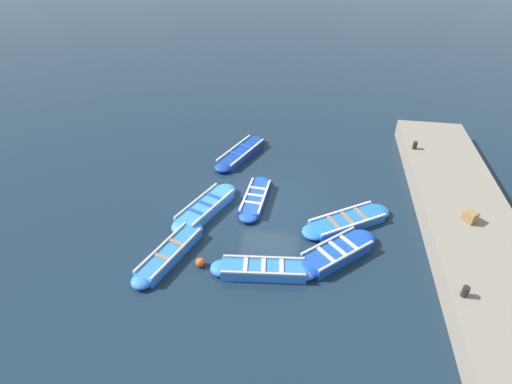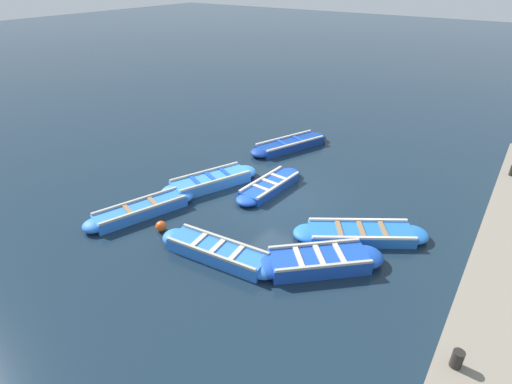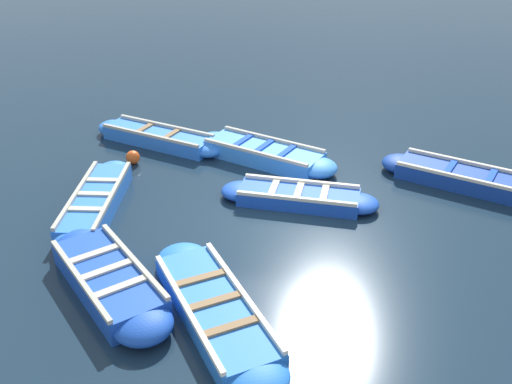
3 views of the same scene
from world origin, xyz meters
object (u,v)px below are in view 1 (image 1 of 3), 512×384
Objects in this scene: bollard_mid_north at (465,291)px; wooden_crate at (470,216)px; boat_far_corner at (170,253)px; boat_alongside at (337,253)px; boat_centre at (263,270)px; buoy_orange_near at (200,262)px; bollard_north at (415,145)px; boat_bow_out at (206,207)px; boat_inner_gap at (255,198)px; boat_end_of_row at (347,221)px; boat_mid_row at (241,153)px.

wooden_crate is at bearing -106.52° from bollard_mid_north.
boat_alongside is (-5.80, -0.91, 0.03)m from boat_far_corner.
boat_centre reaches higher than buoy_orange_near.
bollard_north is at bearing -117.32° from boat_alongside.
boat_bow_out is 9.91m from wooden_crate.
buoy_orange_near is at bearing 167.50° from boat_far_corner.
boat_alongside is (-3.34, 2.81, 0.06)m from boat_inner_gap.
wooden_crate reaches higher than boat_far_corner.
boat_far_corner is (2.46, 3.72, 0.03)m from boat_inner_gap.
bollard_north is at bearing -149.36° from boat_inner_gap.
boat_bow_out is 11.57× the size of buoy_orange_near.
boat_centre is 10.44× the size of bollard_mid_north.
boat_far_corner reaches higher than boat_inner_gap.
bollard_north reaches higher than boat_inner_gap.
boat_end_of_row is at bearing -102.45° from boat_alongside.
boat_alongside is 7.90m from boat_mid_row.
bollard_mid_north is 3.78m from wooden_crate.
bollard_north is at bearing -176.43° from boat_mid_row.
boat_alongside is 0.81× the size of boat_mid_row.
boat_inner_gap is 8.08m from bollard_north.
bollard_mid_north is 0.87× the size of wooden_crate.
boat_alongside is (0.41, 1.86, 0.04)m from boat_end_of_row.
boat_alongside is at bearing 20.04° from wooden_crate.
boat_alongside is (-2.43, -1.20, 0.01)m from boat_centre.
boat_bow_out is at bearing -19.17° from boat_alongside.
boat_bow_out is (5.64, 0.04, 0.03)m from boat_end_of_row.
boat_bow_out is 9.60m from bollard_mid_north.
boat_bow_out is 10.19m from bollard_north.
boat_far_corner and boat_mid_row have the same top height.
boat_mid_row is at bearing -41.89° from boat_end_of_row.
bollard_mid_north reaches higher than boat_centre.
boat_bow_out is at bearing 27.61° from boat_inner_gap.
wooden_crate is at bearing 172.04° from boat_inner_gap.
boat_alongside is 4.14m from bollard_mid_north.
boat_far_corner is (6.21, 2.77, 0.01)m from boat_end_of_row.
buoy_orange_near is (8.19, -0.75, -0.88)m from bollard_mid_north.
boat_far_corner is at bearing 78.21° from boat_bow_out.
bollard_north is 1.08× the size of buoy_orange_near.
buoy_orange_near is (5.04, 3.03, 0.00)m from boat_end_of_row.
bollard_mid_north is at bearing 173.83° from boat_far_corner.
wooden_crate is at bearing 177.73° from boat_end_of_row.
boat_inner_gap is 4.46m from boat_far_corner.
boat_mid_row is at bearing -89.90° from buoy_orange_near.
bollard_mid_north reaches higher than boat_alongside.
boat_mid_row reaches higher than boat_inner_gap.
boat_end_of_row is at bearing -148.93° from buoy_orange_near.
boat_bow_out and boat_centre have the same top height.
boat_centre is at bearing 26.20° from boat_alongside.
boat_far_corner is 1.15× the size of boat_alongside.
boat_alongside reaches higher than boat_mid_row.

